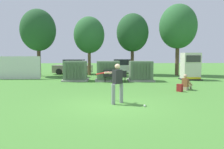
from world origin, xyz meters
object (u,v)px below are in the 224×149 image
Objects in this scene: seated_spectator at (186,84)px; parked_car_leftmost at (73,67)px; parked_car_left_of_center at (122,67)px; sports_ball at (145,106)px; generator_enclosure at (190,66)px; backpack at (180,88)px; transformer_mid_west at (108,71)px; park_bench at (115,75)px; batter at (117,81)px; transformer_mid_east at (141,71)px; transformer_west at (75,71)px.

parked_car_leftmost is (-8.44, 11.53, 0.38)m from seated_spectator.
seated_spectator is 0.22× the size of parked_car_left_of_center.
sports_ball is 0.02× the size of parked_car_left_of_center.
generator_enclosure is 2.39× the size of seated_spectator.
backpack is 0.10× the size of parked_car_leftmost.
generator_enclosure is (7.00, 0.61, 0.35)m from transformer_mid_west.
transformer_mid_west is 7.69m from parked_car_leftmost.
seated_spectator is at bearing -53.80° from parked_car_leftmost.
transformer_mid_west is at bearing 133.90° from seated_spectator.
park_bench reaches higher than sports_ball.
batter is 1.61m from sports_ball.
parked_car_leftmost is at bearing 150.58° from generator_enclosure.
park_bench is (-2.13, -0.91, -0.25)m from transformer_mid_east.
generator_enclosure reaches higher than park_bench.
backpack is at bearing 38.43° from batter.
generator_enclosure is 0.53× the size of parked_car_left_of_center.
seated_spectator is 0.86m from backpack.
sports_ball is at bearing -81.58° from transformer_mid_west.
seated_spectator is 0.22× the size of parked_car_leftmost.
backpack is at bearing -57.08° from parked_car_leftmost.
transformer_west and parked_car_left_of_center have the same top height.
seated_spectator is at bearing 52.83° from sports_ball.
parked_car_leftmost is at bearing -171.57° from parked_car_left_of_center.
generator_enclosure reaches higher than parked_car_leftmost.
transformer_mid_east is at bearing -171.34° from generator_enclosure.
park_bench is 1.91× the size of seated_spectator.
parked_car_leftmost is at bearing 133.62° from transformer_mid_east.
transformer_mid_east is 4.77× the size of backpack.
seated_spectator is (4.42, 3.65, -0.60)m from batter.
transformer_west is 2.69m from transformer_mid_west.
seated_spectator is 14.30m from parked_car_leftmost.
generator_enclosure is at bearing 66.71° from seated_spectator.
batter is at bearing -71.43° from transformer_west.
transformer_west and transformer_mid_east have the same top height.
parked_car_left_of_center is at bearing 103.37° from seated_spectator.
park_bench is 1.06× the size of batter.
transformer_mid_east is 1.14× the size of park_bench.
transformer_mid_east is at bearing -46.38° from parked_car_leftmost.
transformer_mid_east is (2.65, -0.05, 0.00)m from transformer_mid_west.
seated_spectator is (4.66, -4.84, -0.41)m from transformer_mid_west.
parked_car_leftmost is (-10.79, 6.08, -0.38)m from generator_enclosure.
transformer_west is 0.48× the size of parked_car_leftmost.
sports_ball is (-5.64, -9.80, -1.09)m from generator_enclosure.
parked_car_leftmost reaches higher than park_bench.
batter is (-6.76, -9.10, -0.16)m from generator_enclosure.
transformer_west is 3.41m from park_bench.
backpack is (1.43, -5.39, -0.57)m from transformer_mid_east.
transformer_mid_east is 0.48× the size of parked_car_leftmost.
transformer_mid_east is at bearing 23.08° from park_bench.
batter is 3.95× the size of backpack.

